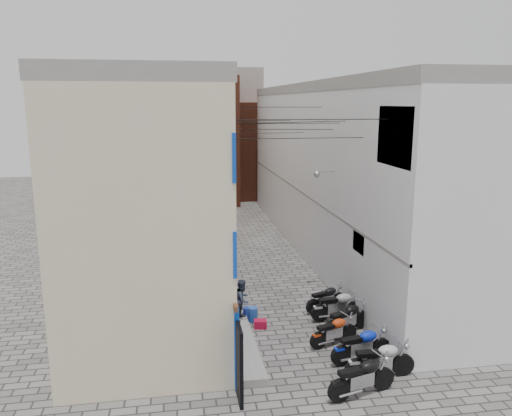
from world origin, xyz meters
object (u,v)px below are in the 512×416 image
motorcycle_b (380,358)px  red_crate (260,324)px  person_a (235,326)px  person_b (243,299)px  motorcycle_g (326,297)px  motorcycle_c (362,344)px  motorcycle_a (362,375)px  water_jug_far (247,313)px  motorcycle_e (347,317)px  motorcycle_f (338,304)px  motorcycle_d (334,330)px  water_jug_near (253,314)px

motorcycle_b → red_crate: motorcycle_b is taller
person_a → person_b: bearing=-43.7°
motorcycle_g → red_crate: size_ratio=4.15×
motorcycle_g → motorcycle_c: bearing=-23.4°
motorcycle_c → person_b: 4.65m
motorcycle_a → red_crate: size_ratio=4.70×
person_b → red_crate: size_ratio=3.29×
water_jug_far → red_crate: bearing=-63.2°
motorcycle_a → motorcycle_g: (0.79, 5.80, -0.07)m
motorcycle_g → water_jug_far: motorcycle_g is taller
person_b → motorcycle_e: bearing=-77.3°
motorcycle_e → water_jug_far: (-3.31, 1.72, -0.37)m
person_a → red_crate: bearing=-60.3°
motorcycle_f → motorcycle_a: bearing=-16.4°
motorcycle_d → motorcycle_g: (0.61, 2.79, 0.01)m
person_a → water_jug_far: 2.98m
motorcycle_d → water_jug_far: (-2.59, 2.43, -0.30)m
motorcycle_d → motorcycle_c: bearing=3.4°
motorcycle_c → motorcycle_e: bearing=162.8°
motorcycle_b → motorcycle_f: 4.10m
motorcycle_c → motorcycle_f: bearing=164.3°
water_jug_far → motorcycle_c: bearing=-49.9°
motorcycle_b → motorcycle_d: (-0.69, 2.21, -0.08)m
motorcycle_b → motorcycle_g: motorcycle_b is taller
water_jug_near → water_jug_far: (-0.20, 0.18, -0.03)m
motorcycle_c → red_crate: (-2.71, 2.91, -0.47)m
motorcycle_c → person_a: (-3.89, 0.91, 0.47)m
motorcycle_f → person_b: size_ratio=1.42×
motorcycle_f → motorcycle_g: (-0.17, 0.91, -0.07)m
motorcycle_c → water_jug_near: bearing=-150.9°
water_jug_far → person_a: bearing=-106.2°
motorcycle_d → person_b: size_ratio=1.25×
motorcycle_d → motorcycle_f: motorcycle_f is taller
motorcycle_e → person_a: (-4.11, -1.03, 0.46)m
motorcycle_a → water_jug_far: (-2.40, 5.44, -0.37)m
motorcycle_c → motorcycle_d: size_ratio=1.13×
motorcycle_f → motorcycle_g: bearing=-174.7°
motorcycle_a → water_jug_near: motorcycle_a is taller
person_a → motorcycle_e: bearing=-105.7°
motorcycle_a → motorcycle_d: motorcycle_a is taller
water_jug_near → person_b: bearing=-150.8°
motorcycle_f → water_jug_near: motorcycle_f is taller
motorcycle_b → motorcycle_f: motorcycle_b is taller
person_b → red_crate: bearing=-86.4°
motorcycle_e → motorcycle_g: size_ratio=1.13×
motorcycle_g → red_crate: (-2.82, -1.10, -0.40)m
motorcycle_a → motorcycle_e: bearing=151.9°
person_a → water_jug_far: (0.80, 2.75, -0.83)m
motorcycle_b → water_jug_near: bearing=-146.4°
motorcycle_b → person_a: 4.52m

